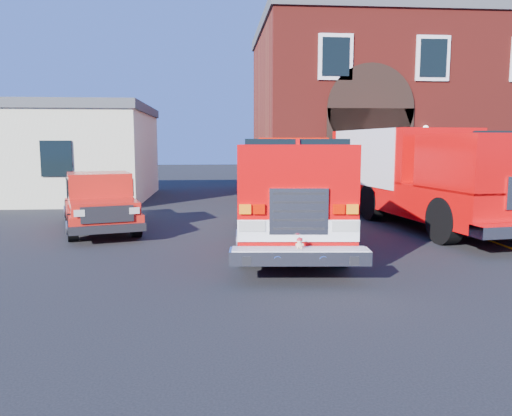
{
  "coord_description": "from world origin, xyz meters",
  "views": [
    {
      "loc": [
        -0.81,
        -11.14,
        2.6
      ],
      "look_at": [
        0.0,
        -1.2,
        1.3
      ],
      "focal_mm": 35.0,
      "sensor_mm": 36.0,
      "label": 1
    }
  ],
  "objects": [
    {
      "name": "fire_station",
      "position": [
        8.99,
        13.98,
        4.25
      ],
      "size": [
        15.2,
        10.2,
        8.45
      ],
      "color": "maroon",
      "rests_on": "ground"
    },
    {
      "name": "secondary_truck",
      "position": [
        5.84,
        4.44,
        1.67
      ],
      "size": [
        4.17,
        9.73,
        3.06
      ],
      "color": "black",
      "rests_on": "ground"
    },
    {
      "name": "ground",
      "position": [
        0.0,
        0.0,
        0.0
      ],
      "size": [
        100.0,
        100.0,
        0.0
      ],
      "primitive_type": "plane",
      "color": "black",
      "rests_on": "ground"
    },
    {
      "name": "parking_stripe_mid",
      "position": [
        6.5,
        4.0,
        0.0
      ],
      "size": [
        0.12,
        3.0,
        0.01
      ],
      "primitive_type": "cube",
      "color": "yellow",
      "rests_on": "ground"
    },
    {
      "name": "parking_stripe_near",
      "position": [
        6.5,
        1.0,
        0.0
      ],
      "size": [
        0.12,
        3.0,
        0.01
      ],
      "primitive_type": "cube",
      "color": "yellow",
      "rests_on": "ground"
    },
    {
      "name": "pickup_truck",
      "position": [
        -4.33,
        4.15,
        0.82
      ],
      "size": [
        3.37,
        5.62,
        1.73
      ],
      "color": "black",
      "rests_on": "ground"
    },
    {
      "name": "fire_engine",
      "position": [
        1.06,
        2.14,
        1.4
      ],
      "size": [
        3.11,
        8.96,
        2.71
      ],
      "color": "black",
      "rests_on": "ground"
    },
    {
      "name": "parking_stripe_far",
      "position": [
        6.5,
        7.0,
        0.0
      ],
      "size": [
        0.12,
        3.0,
        0.01
      ],
      "primitive_type": "cube",
      "color": "yellow",
      "rests_on": "ground"
    },
    {
      "name": "side_building",
      "position": [
        -9.0,
        13.0,
        2.2
      ],
      "size": [
        10.2,
        8.2,
        4.35
      ],
      "color": "beige",
      "rests_on": "ground"
    }
  ]
}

